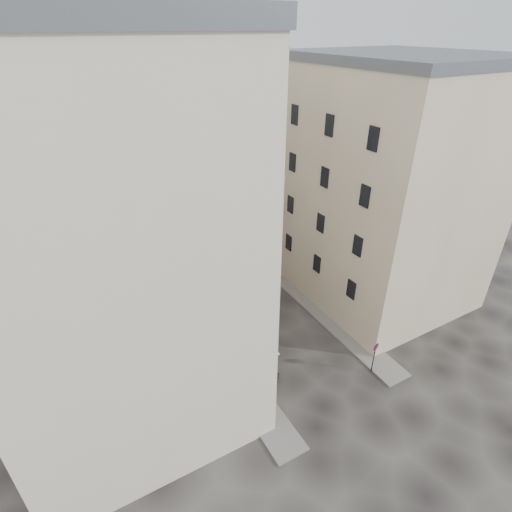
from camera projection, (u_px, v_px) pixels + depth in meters
ground at (292, 349)px, 28.59m from camera, size 90.00×90.00×0.00m
sidewalk_left at (212, 336)px, 29.67m from camera, size 2.00×22.00×0.12m
sidewalk_right at (317, 307)px, 32.72m from camera, size 2.00×18.00×0.12m
building_left at (105, 238)px, 21.22m from camera, size 12.20×16.20×20.60m
building_right at (385, 186)px, 30.98m from camera, size 12.20×14.20×18.60m
building_back at (176, 157)px, 37.80m from camera, size 18.20×10.20×18.60m
cafe_storefront at (231, 341)px, 26.57m from camera, size 1.74×7.30×3.50m
stone_steps at (218, 265)px, 37.86m from camera, size 9.00×3.15×0.80m
bollard_near at (259, 370)px, 26.19m from camera, size 0.12×0.12×0.98m
bollard_mid at (236, 338)px, 28.83m from camera, size 0.12×0.12×0.98m
bollard_far at (216, 312)px, 31.47m from camera, size 0.12×0.12×0.98m
no_parking_sign at (375, 352)px, 25.87m from camera, size 0.56×0.16×2.49m
bistro_table_a at (269, 379)px, 25.59m from camera, size 1.24×0.58×0.87m
bistro_table_b at (253, 356)px, 27.37m from camera, size 1.35×0.63×0.95m
bistro_table_c at (242, 345)px, 28.29m from camera, size 1.39×0.65×0.98m
bistro_table_d at (237, 333)px, 29.39m from camera, size 1.25×0.59×0.88m
bistro_table_e at (226, 321)px, 30.59m from camera, size 1.20×0.56×0.84m
pedestrian at (271, 347)px, 27.56m from camera, size 0.65×0.46×1.69m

